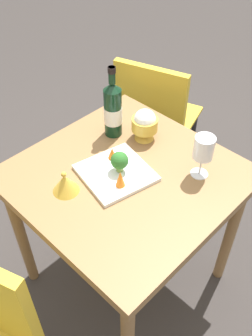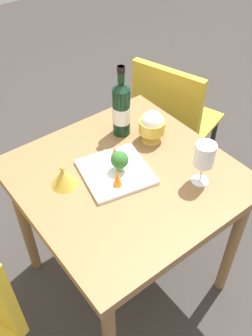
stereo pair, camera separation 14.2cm
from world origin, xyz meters
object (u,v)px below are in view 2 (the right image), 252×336
object	(u,v)px
serving_plate	(116,172)
carrot_garnish_left	(117,178)
rice_bowl_lid	(63,177)
rice_bowl	(152,126)
carrot_garnish_right	(115,152)
broccoli_floret	(120,160)
wine_bottle	(121,109)
wine_glass	(205,156)
chair_near_window	(171,116)

from	to	relation	value
serving_plate	carrot_garnish_left	xyz separation A→B (m)	(-0.07, 0.04, 0.04)
serving_plate	rice_bowl_lid	bearing A→B (deg)	69.45
rice_bowl	carrot_garnish_right	world-z (taller)	rice_bowl
rice_bowl_lid	broccoli_floret	distance (m)	0.22
rice_bowl	serving_plate	distance (m)	0.26
serving_plate	rice_bowl	bearing A→B (deg)	-73.32
rice_bowl	carrot_garnish_right	distance (m)	0.20
wine_bottle	serving_plate	world-z (taller)	wine_bottle
broccoli_floret	wine_glass	bearing A→B (deg)	-136.35
rice_bowl_lid	carrot_garnish_left	xyz separation A→B (m)	(-0.14, -0.15, 0.01)
rice_bowl	broccoli_floret	bearing A→B (deg)	109.29
rice_bowl	chair_near_window	bearing A→B (deg)	-55.17
carrot_garnish_left	rice_bowl_lid	bearing A→B (deg)	47.51
chair_near_window	rice_bowl_lid	bearing A→B (deg)	-89.03
rice_bowl	rice_bowl_lid	size ratio (longest dim) A/B	1.42
rice_bowl_lid	broccoli_floret	size ratio (longest dim) A/B	1.17
carrot_garnish_left	wine_bottle	bearing A→B (deg)	-39.90
wine_glass	wine_bottle	bearing A→B (deg)	7.09
chair_near_window	wine_bottle	bearing A→B (deg)	-88.88
chair_near_window	wine_glass	world-z (taller)	wine_glass
serving_plate	carrot_garnish_left	bearing A→B (deg)	148.39
wine_glass	rice_bowl	world-z (taller)	wine_glass
rice_bowl_lid	serving_plate	distance (m)	0.20
wine_glass	broccoli_floret	bearing A→B (deg)	43.65
chair_near_window	wine_bottle	distance (m)	0.59
wine_bottle	broccoli_floret	distance (m)	0.26
wine_bottle	serving_plate	bearing A→B (deg)	137.66
chair_near_window	broccoli_floret	size ratio (longest dim) A/B	9.91
carrot_garnish_right	carrot_garnish_left	bearing A→B (deg)	146.82
carrot_garnish_left	broccoli_floret	bearing A→B (deg)	-43.14
chair_near_window	wine_bottle	xyz separation A→B (m)	(-0.16, 0.46, 0.33)
serving_plate	wine_glass	bearing A→B (deg)	-135.42
serving_plate	broccoli_floret	xyz separation A→B (m)	(-0.01, -0.01, 0.06)
wine_bottle	wine_glass	distance (m)	0.42
serving_plate	carrot_garnish_right	distance (m)	0.09
wine_glass	rice_bowl	distance (m)	0.31
wine_glass	carrot_garnish_right	bearing A→B (deg)	31.59
serving_plate	carrot_garnish_right	bearing A→B (deg)	-34.70
rice_bowl	carrot_garnish_right	size ratio (longest dim) A/B	2.79
carrot_garnish_right	broccoli_floret	bearing A→B (deg)	156.87
wine_bottle	rice_bowl_lid	xyz separation A→B (m)	(-0.12, 0.36, -0.09)
carrot_garnish_left	carrot_garnish_right	size ratio (longest dim) A/B	1.35
rice_bowl	carrot_garnish_right	xyz separation A→B (m)	(-0.01, 0.20, -0.03)
broccoli_floret	chair_near_window	bearing A→B (deg)	-60.34
wine_glass	broccoli_floret	xyz separation A→B (m)	(0.22, 0.21, -0.06)
broccoli_floret	serving_plate	bearing A→B (deg)	62.94
wine_bottle	rice_bowl_lid	bearing A→B (deg)	108.39
chair_near_window	wine_glass	bearing A→B (deg)	-53.15
chair_near_window	carrot_garnish_right	distance (m)	0.70
rice_bowl	carrot_garnish_left	distance (m)	0.31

